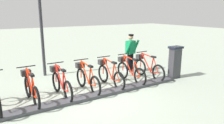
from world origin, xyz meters
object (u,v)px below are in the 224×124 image
object	(u,v)px
bike_docked_0	(148,67)
bike_docked_2	(110,74)
bike_docked_1	(130,71)
worker_near_rack	(131,52)
bike_docked_3	(87,78)
bike_docked_4	(61,83)
lamp_post	(41,18)
bike_docked_5	(31,88)
payment_kiosk	(175,62)

from	to	relation	value
bike_docked_0	bike_docked_2	xyz separation A→B (m)	(0.00, 1.80, 0.00)
bike_docked_1	worker_near_rack	bearing A→B (deg)	-37.99
bike_docked_1	bike_docked_2	xyz separation A→B (m)	(0.00, 0.90, 0.00)
bike_docked_1	bike_docked_3	bearing A→B (deg)	90.00
bike_docked_0	bike_docked_3	distance (m)	2.69
bike_docked_1	bike_docked_3	world-z (taller)	same
bike_docked_4	worker_near_rack	distance (m)	3.71
bike_docked_4	lamp_post	world-z (taller)	lamp_post
bike_docked_3	bike_docked_5	bearing A→B (deg)	90.00
bike_docked_1	worker_near_rack	xyz separation A→B (m)	(1.06, -0.83, 0.48)
bike_docked_0	bike_docked_3	xyz separation A→B (m)	(0.00, 2.69, 0.00)
bike_docked_2	lamp_post	bearing A→B (deg)	32.86
bike_docked_4	lamp_post	bearing A→B (deg)	-3.81
bike_docked_2	bike_docked_5	bearing A→B (deg)	90.00
bike_docked_0	lamp_post	world-z (taller)	lamp_post
bike_docked_1	bike_docked_3	xyz separation A→B (m)	(0.00, 1.80, 0.00)
bike_docked_2	bike_docked_3	bearing A→B (deg)	90.00
bike_docked_0	worker_near_rack	distance (m)	1.17
payment_kiosk	worker_near_rack	size ratio (longest dim) A/B	0.77
bike_docked_4	lamp_post	distance (m)	3.17
payment_kiosk	bike_docked_4	distance (m)	4.54
payment_kiosk	bike_docked_1	xyz separation A→B (m)	(0.57, 1.80, -0.24)
bike_docked_1	bike_docked_3	size ratio (longest dim) A/B	1.00
bike_docked_3	bike_docked_5	xyz separation A→B (m)	(0.00, 1.80, 0.00)
payment_kiosk	bike_docked_5	distance (m)	5.43
worker_near_rack	payment_kiosk	bearing A→B (deg)	-149.31
bike_docked_2	bike_docked_4	distance (m)	1.80
bike_docked_3	lamp_post	bearing A→B (deg)	16.15
bike_docked_5	worker_near_rack	xyz separation A→B (m)	(1.06, -4.42, 0.48)
bike_docked_4	bike_docked_3	bearing A→B (deg)	-90.00
bike_docked_3	bike_docked_5	world-z (taller)	same
bike_docked_2	payment_kiosk	bearing A→B (deg)	-101.96
lamp_post	bike_docked_3	bearing A→B (deg)	-163.85
bike_docked_4	lamp_post	xyz separation A→B (m)	(2.52, -0.17, 1.92)
payment_kiosk	lamp_post	size ratio (longest dim) A/B	0.36
bike_docked_1	worker_near_rack	distance (m)	1.43
bike_docked_3	worker_near_rack	world-z (taller)	worker_near_rack
bike_docked_3	worker_near_rack	bearing A→B (deg)	-67.97
lamp_post	bike_docked_5	bearing A→B (deg)	157.07
worker_near_rack	bike_docked_5	bearing A→B (deg)	103.52
bike_docked_1	bike_docked_4	xyz separation A→B (m)	(0.00, 2.69, 0.00)
bike_docked_3	bike_docked_4	world-z (taller)	same
bike_docked_3	bike_docked_5	size ratio (longest dim) A/B	1.00
bike_docked_5	lamp_post	bearing A→B (deg)	-22.93
bike_docked_1	bike_docked_5	bearing A→B (deg)	90.00
payment_kiosk	bike_docked_4	size ratio (longest dim) A/B	0.74
payment_kiosk	bike_docked_0	xyz separation A→B (m)	(0.57, 0.90, -0.24)
bike_docked_0	bike_docked_5	xyz separation A→B (m)	(0.00, 4.49, 0.00)
bike_docked_5	worker_near_rack	bearing A→B (deg)	-76.48
payment_kiosk	bike_docked_1	bearing A→B (deg)	72.38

